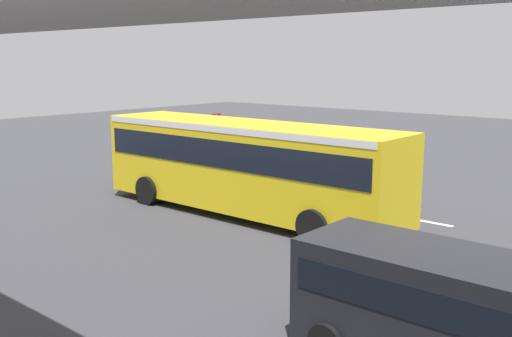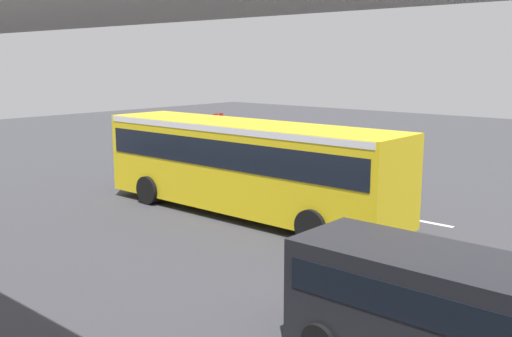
% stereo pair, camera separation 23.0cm
% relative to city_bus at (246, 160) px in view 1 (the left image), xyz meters
% --- Properties ---
extents(ground, '(80.00, 80.00, 0.00)m').
position_rel_city_bus_xyz_m(ground, '(-1.03, -0.69, -1.88)').
color(ground, '#38383D').
extents(city_bus, '(11.54, 2.85, 3.15)m').
position_rel_city_bus_xyz_m(city_bus, '(0.00, 0.00, 0.00)').
color(city_bus, yellow).
rests_on(city_bus, ground).
extents(parked_van, '(4.80, 2.17, 2.05)m').
position_rel_city_bus_xyz_m(parked_van, '(-9.24, 5.55, -0.70)').
color(parked_van, black).
rests_on(parked_van, ground).
extents(bicycle_blue, '(1.77, 0.44, 0.96)m').
position_rel_city_bus_xyz_m(bicycle_blue, '(-8.59, 3.13, -1.51)').
color(bicycle_blue, black).
rests_on(bicycle_blue, ground).
extents(pedestrian, '(0.38, 0.38, 1.79)m').
position_rel_city_bus_xyz_m(pedestrian, '(1.88, -4.35, -1.00)').
color(pedestrian, '#2D2D38').
rests_on(pedestrian, ground).
extents(traffic_sign, '(0.08, 0.60, 2.80)m').
position_rel_city_bus_xyz_m(traffic_sign, '(5.99, -4.72, 0.01)').
color(traffic_sign, slate).
rests_on(traffic_sign, ground).
extents(lane_dash_left, '(2.00, 0.20, 0.01)m').
position_rel_city_bus_xyz_m(lane_dash_left, '(-5.03, -3.14, -1.88)').
color(lane_dash_left, silver).
rests_on(lane_dash_left, ground).
extents(lane_dash_centre, '(2.00, 0.20, 0.01)m').
position_rel_city_bus_xyz_m(lane_dash_centre, '(-1.03, -3.14, -1.88)').
color(lane_dash_centre, silver).
rests_on(lane_dash_centre, ground).
extents(lane_dash_right, '(2.00, 0.20, 0.01)m').
position_rel_city_bus_xyz_m(lane_dash_right, '(2.97, -3.14, -1.88)').
color(lane_dash_right, silver).
rests_on(lane_dash_right, ground).
extents(lane_dash_rightmost, '(2.00, 0.20, 0.01)m').
position_rel_city_bus_xyz_m(lane_dash_rightmost, '(6.97, -3.14, -1.88)').
color(lane_dash_rightmost, silver).
rests_on(lane_dash_rightmost, ground).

